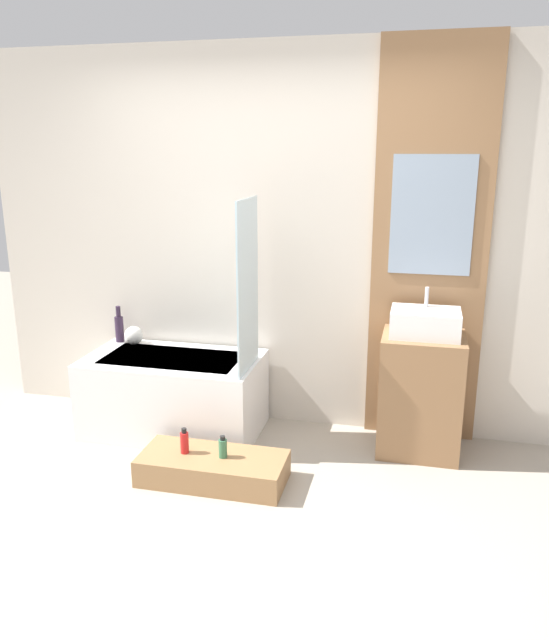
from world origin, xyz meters
The scene contains 12 objects.
ground_plane centered at (0.00, 0.00, 0.00)m, with size 12.00×12.00×0.00m, color #A39989.
wall_tiled_back centered at (0.00, 1.58, 1.30)m, with size 4.20×0.06×2.60m, color beige.
wall_wood_accent centered at (1.03, 1.53, 1.32)m, with size 0.73×0.04×2.60m.
bathtub centered at (-0.64, 1.20, 0.27)m, with size 1.20×0.67×0.54m.
glass_shower_screen centered at (-0.07, 1.11, 1.09)m, with size 0.01×0.45×1.09m, color silver.
wooden_step_bench centered at (-0.15, 0.59, 0.08)m, with size 0.87×0.38×0.16m, color #997047.
vanity_cabinet centered at (1.03, 1.29, 0.39)m, with size 0.52×0.44×0.79m, color #8E6642.
sink centered at (1.03, 1.29, 0.87)m, with size 0.43×0.31×0.29m.
vase_tall_dark centered at (-1.15, 1.45, 0.65)m, with size 0.06×0.06×0.27m.
vase_round_light centered at (-1.02, 1.41, 0.61)m, with size 0.13×0.13×0.13m, color silver.
bottle_soap_primary centered at (-0.33, 0.59, 0.23)m, with size 0.05×0.05×0.16m.
bottle_soap_secondary centered at (-0.09, 0.59, 0.22)m, with size 0.05×0.05×0.14m.
Camera 1 is at (0.98, -2.58, 1.93)m, focal length 35.00 mm.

